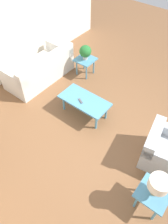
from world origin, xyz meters
name	(u,v)px	position (x,y,z in m)	size (l,w,h in m)	color
ground_plane	(100,128)	(0.00, 0.00, 0.00)	(14.00, 14.00, 0.00)	brown
sofa	(41,70)	(2.30, -0.43, 0.31)	(0.89, 1.89, 0.81)	silver
armchair	(164,150)	(-1.41, -0.12, 0.31)	(0.95, 0.97, 0.75)	#A8ADB2
coffee_table	(85,101)	(0.55, -0.14, 0.40)	(1.15, 0.58, 0.45)	teal
side_table_plant	(85,61)	(1.49, -1.37, 0.42)	(0.51, 0.51, 0.50)	teal
side_table_lamp	(153,195)	(-1.63, 0.87, 0.42)	(0.51, 0.51, 0.50)	teal
potted_plant	(85,52)	(1.49, -1.37, 0.72)	(0.32, 0.32, 0.40)	#B2ADA3
table_lamp	(159,184)	(-1.63, 0.87, 0.80)	(0.32, 0.32, 0.43)	#997F4C
remote_control	(80,101)	(0.60, -0.04, 0.46)	(0.16, 0.11, 0.02)	#4C4C51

